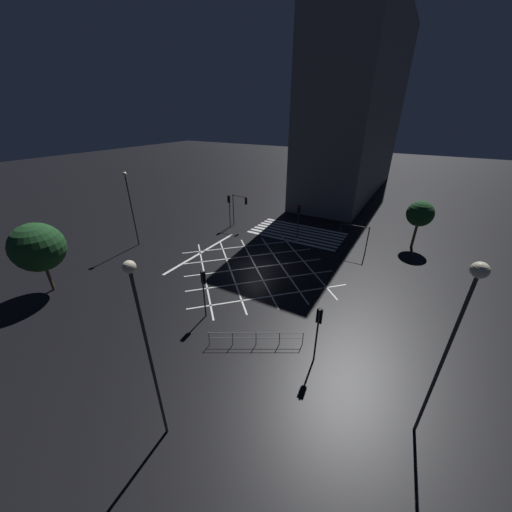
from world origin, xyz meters
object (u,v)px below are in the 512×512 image
object	(u,v)px
traffic_light_se_main	(240,204)
traffic_light_median_south	(299,215)
street_tree_near	(420,214)
traffic_light_median_north	(204,284)
street_lamp_east	(461,317)
street_lamp_far	(145,334)
traffic_light_sw_main	(351,231)
traffic_light_se_cross	(229,205)
traffic_light_nw_cross	(318,324)
street_lamp_west	(130,198)
street_tree_far	(38,247)

from	to	relation	value
traffic_light_se_main	traffic_light_median_south	xyz separation A→B (m)	(-7.94, -0.31, -0.19)
street_tree_near	traffic_light_median_north	bearing A→B (deg)	59.93
traffic_light_se_main	street_lamp_east	size ratio (longest dim) A/B	0.46
traffic_light_median_north	street_lamp_far	size ratio (longest dim) A/B	0.41
traffic_light_sw_main	traffic_light_se_cross	size ratio (longest dim) A/B	0.77
traffic_light_se_main	street_lamp_east	world-z (taller)	street_lamp_east
street_lamp_east	traffic_light_se_main	bearing A→B (deg)	-40.17
traffic_light_median_north	traffic_light_nw_cross	xyz separation A→B (m)	(-8.50, -0.01, 0.02)
traffic_light_nw_cross	street_tree_near	distance (m)	21.67
traffic_light_se_main	traffic_light_sw_main	bearing A→B (deg)	-1.75
street_lamp_east	street_lamp_west	size ratio (longest dim) A/B	1.12
traffic_light_nw_cross	street_tree_far	bearing A→B (deg)	100.16
traffic_light_median_north	traffic_light_se_cross	bearing A→B (deg)	29.56
traffic_light_se_cross	street_lamp_far	world-z (taller)	street_lamp_far
traffic_light_median_south	street_tree_near	world-z (taller)	street_tree_near
traffic_light_sw_main	street_tree_far	xyz separation A→B (m)	(20.07, 20.40, 1.64)
traffic_light_se_main	street_lamp_east	xyz separation A→B (m)	(-22.11, 18.67, 3.79)
traffic_light_median_south	traffic_light_nw_cross	bearing A→B (deg)	26.16
traffic_light_se_cross	street_lamp_west	size ratio (longest dim) A/B	0.51
traffic_light_se_main	traffic_light_median_south	distance (m)	7.95
traffic_light_sw_main	street_lamp_east	bearing A→B (deg)	113.14
traffic_light_median_north	street_lamp_west	bearing A→B (deg)	67.78
street_lamp_west	street_tree_far	world-z (taller)	street_lamp_west
traffic_light_se_main	street_lamp_west	size ratio (longest dim) A/B	0.52
street_tree_far	traffic_light_median_north	bearing A→B (deg)	-163.83
traffic_light_median_south	street_tree_near	size ratio (longest dim) A/B	0.77
traffic_light_sw_main	traffic_light_median_north	xyz separation A→B (m)	(6.44, 16.45, 0.34)
traffic_light_sw_main	street_tree_far	distance (m)	28.66
traffic_light_sw_main	street_lamp_west	bearing A→B (deg)	25.83
traffic_light_se_main	traffic_light_median_north	world-z (taller)	traffic_light_se_main
traffic_light_sw_main	street_lamp_east	distance (m)	20.33
traffic_light_sw_main	traffic_light_se_cross	world-z (taller)	traffic_light_se_cross
traffic_light_sw_main	street_tree_near	distance (m)	7.79
traffic_light_median_north	traffic_light_median_south	size ratio (longest dim) A/B	0.94
street_tree_far	traffic_light_se_main	bearing A→B (deg)	-105.41
street_tree_far	traffic_light_median_south	bearing A→B (deg)	-122.91
traffic_light_se_cross	traffic_light_sw_main	bearing A→B (deg)	90.90
street_lamp_east	street_lamp_far	distance (m)	11.97
street_lamp_far	traffic_light_se_cross	bearing A→B (deg)	-61.38
traffic_light_median_north	street_lamp_east	size ratio (longest dim) A/B	0.42
traffic_light_se_cross	street_lamp_far	bearing A→B (deg)	28.62
traffic_light_se_main	traffic_light_median_north	bearing A→B (deg)	-64.97
traffic_light_median_north	traffic_light_median_south	bearing A→B (deg)	-0.20
traffic_light_se_main	street_lamp_far	bearing A→B (deg)	-64.45
street_lamp_east	street_tree_far	bearing A→B (deg)	4.44
traffic_light_median_north	street_tree_near	distance (m)	24.65
street_lamp_far	street_tree_far	xyz separation A→B (m)	(17.57, -3.91, -2.09)
traffic_light_nw_cross	traffic_light_median_south	distance (m)	19.14
traffic_light_se_main	street_tree_near	xyz separation A→B (m)	(-20.22, -4.43, 0.80)
street_tree_near	street_tree_far	xyz separation A→B (m)	(25.97, 25.26, 0.13)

